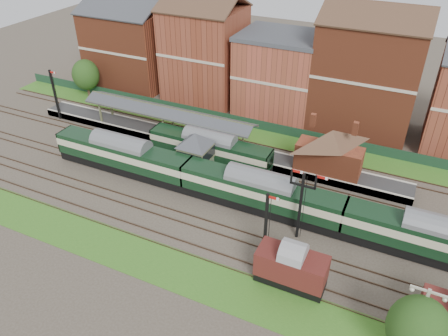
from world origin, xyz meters
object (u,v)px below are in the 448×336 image
at_px(signal_box, 196,153).
at_px(platform_railcar, 210,148).
at_px(semaphore_bracket, 301,202).
at_px(dmu_train, 260,192).
at_px(goods_van_a, 291,267).

height_order(signal_box, platform_railcar, signal_box).
xyz_separation_m(semaphore_bracket, dmu_train, (-5.24, 2.50, -2.13)).
relative_size(dmu_train, platform_railcar, 3.33).
bearing_deg(platform_railcar, dmu_train, -34.28).
bearing_deg(goods_van_a, platform_railcar, 136.05).
relative_size(semaphore_bracket, goods_van_a, 1.29).
distance_m(signal_box, goods_van_a, 20.45).
bearing_deg(goods_van_a, signal_box, 143.15).
relative_size(signal_box, goods_van_a, 0.95).
bearing_deg(dmu_train, signal_box, 161.65).
relative_size(signal_box, dmu_train, 0.11).
height_order(platform_railcar, goods_van_a, platform_railcar).
bearing_deg(semaphore_bracket, goods_van_a, -78.63).
relative_size(semaphore_bracket, platform_railcar, 0.49).
bearing_deg(signal_box, goods_van_a, -36.85).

